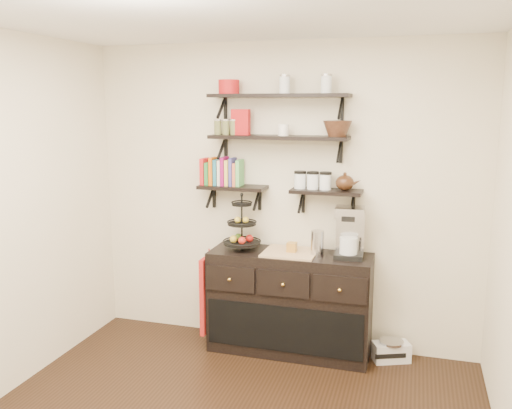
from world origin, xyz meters
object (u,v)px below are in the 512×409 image
at_px(coffee_maker, 350,233).
at_px(radio, 391,351).
at_px(sideboard, 290,303).
at_px(fruit_stand, 242,231).

height_order(coffee_maker, radio, coffee_maker).
distance_m(sideboard, fruit_stand, 0.75).
xyz_separation_m(coffee_maker, radio, (0.38, 0.03, -1.02)).
bearing_deg(radio, coffee_maker, 161.83).
xyz_separation_m(fruit_stand, radio, (1.31, 0.06, -0.98)).
relative_size(coffee_maker, radio, 1.27).
distance_m(fruit_stand, radio, 1.64).
xyz_separation_m(sideboard, coffee_maker, (0.50, 0.03, 0.65)).
relative_size(sideboard, radio, 4.11).
height_order(sideboard, radio, sideboard).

